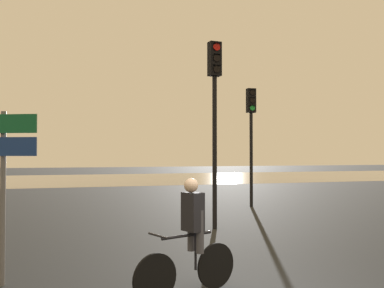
{
  "coord_description": "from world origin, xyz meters",
  "views": [
    {
      "loc": [
        -2.4,
        -4.82,
        1.96
      ],
      "look_at": [
        0.5,
        5.0,
        2.2
      ],
      "focal_mm": 40.0,
      "sensor_mm": 36.0,
      "label": 1
    }
  ],
  "objects_px": {
    "traffic_light_center": "(215,100)",
    "direction_sign_post": "(2,165)",
    "traffic_light_far_right": "(251,124)",
    "cyclist": "(191,236)"
  },
  "relations": [
    {
      "from": "direction_sign_post",
      "to": "cyclist",
      "type": "height_order",
      "value": "direction_sign_post"
    },
    {
      "from": "traffic_light_far_right",
      "to": "cyclist",
      "type": "height_order",
      "value": "traffic_light_far_right"
    },
    {
      "from": "traffic_light_center",
      "to": "direction_sign_post",
      "type": "xyz_separation_m",
      "value": [
        -4.67,
        -3.69,
        -1.6
      ]
    },
    {
      "from": "traffic_light_far_right",
      "to": "traffic_light_center",
      "type": "relative_size",
      "value": 0.9
    },
    {
      "from": "direction_sign_post",
      "to": "traffic_light_center",
      "type": "bearing_deg",
      "value": -118.28
    },
    {
      "from": "traffic_light_center",
      "to": "direction_sign_post",
      "type": "relative_size",
      "value": 1.89
    },
    {
      "from": "traffic_light_far_right",
      "to": "traffic_light_center",
      "type": "height_order",
      "value": "traffic_light_center"
    },
    {
      "from": "traffic_light_center",
      "to": "traffic_light_far_right",
      "type": "bearing_deg",
      "value": -131.14
    },
    {
      "from": "traffic_light_center",
      "to": "cyclist",
      "type": "bearing_deg",
      "value": 61.13
    },
    {
      "from": "traffic_light_far_right",
      "to": "direction_sign_post",
      "type": "height_order",
      "value": "traffic_light_far_right"
    }
  ]
}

